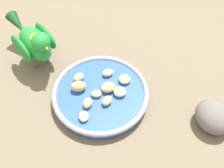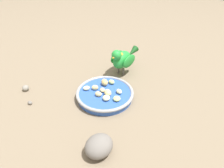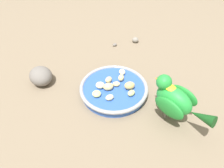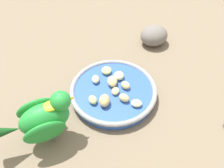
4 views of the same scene
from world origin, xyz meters
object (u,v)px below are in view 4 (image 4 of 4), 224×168
at_px(feeding_bowl, 114,93).
at_px(apple_piece_2, 115,91).
at_px(apple_piece_8, 126,85).
at_px(apple_piece_0, 119,76).
at_px(apple_piece_1, 112,81).
at_px(rock_large, 154,35).
at_px(apple_piece_4, 105,101).
at_px(apple_piece_9, 93,100).
at_px(apple_piece_7, 107,71).
at_px(apple_piece_5, 137,103).
at_px(parrot, 42,118).
at_px(apple_piece_3, 126,98).
at_px(apple_piece_6, 96,79).

bearing_deg(feeding_bowl, apple_piece_2, -71.07).
bearing_deg(apple_piece_8, apple_piece_0, 101.11).
bearing_deg(apple_piece_1, rock_large, 42.92).
bearing_deg(apple_piece_4, apple_piece_2, 38.89).
height_order(feeding_bowl, apple_piece_4, apple_piece_4).
height_order(feeding_bowl, apple_piece_9, apple_piece_9).
xyz_separation_m(apple_piece_0, apple_piece_2, (-0.02, -0.05, -0.00)).
relative_size(apple_piece_7, apple_piece_9, 1.05).
bearing_deg(rock_large, apple_piece_0, -136.45).
distance_m(apple_piece_7, apple_piece_8, 0.08).
relative_size(apple_piece_1, apple_piece_7, 1.21).
xyz_separation_m(apple_piece_5, rock_large, (0.14, 0.25, -0.00)).
xyz_separation_m(apple_piece_1, apple_piece_5, (0.04, -0.08, -0.00)).
bearing_deg(apple_piece_8, apple_piece_7, 117.02).
xyz_separation_m(apple_piece_5, apple_piece_9, (-0.10, 0.04, 0.00)).
bearing_deg(apple_piece_7, parrot, -139.27).
bearing_deg(apple_piece_2, feeding_bowl, 108.93).
height_order(apple_piece_0, apple_piece_5, apple_piece_0).
distance_m(apple_piece_1, apple_piece_8, 0.04).
bearing_deg(apple_piece_0, rock_large, 43.55).
distance_m(apple_piece_1, rock_large, 0.25).
distance_m(apple_piece_8, parrot, 0.24).
bearing_deg(apple_piece_7, apple_piece_3, -77.60).
xyz_separation_m(apple_piece_0, parrot, (-0.21, -0.13, 0.04)).
xyz_separation_m(apple_piece_8, rock_large, (0.15, 0.19, -0.00)).
bearing_deg(apple_piece_0, apple_piece_1, -141.77).
height_order(feeding_bowl, apple_piece_8, apple_piece_8).
relative_size(apple_piece_9, rock_large, 0.31).
bearing_deg(apple_piece_4, feeding_bowl, 47.27).
distance_m(apple_piece_1, apple_piece_3, 0.06).
height_order(apple_piece_7, apple_piece_9, apple_piece_9).
bearing_deg(apple_piece_2, apple_piece_4, -141.11).
height_order(apple_piece_2, apple_piece_8, apple_piece_8).
xyz_separation_m(apple_piece_8, apple_piece_9, (-0.09, -0.03, -0.00)).
bearing_deg(feeding_bowl, apple_piece_6, 130.22).
relative_size(apple_piece_3, apple_piece_8, 1.01).
relative_size(apple_piece_2, apple_piece_7, 0.87).
distance_m(apple_piece_5, rock_large, 0.29).
height_order(apple_piece_1, apple_piece_2, apple_piece_1).
height_order(apple_piece_3, parrot, parrot).
xyz_separation_m(apple_piece_0, apple_piece_1, (-0.02, -0.02, 0.00)).
distance_m(apple_piece_2, apple_piece_6, 0.07).
relative_size(apple_piece_6, rock_large, 0.31).
height_order(apple_piece_5, rock_large, rock_large).
distance_m(apple_piece_5, apple_piece_8, 0.06).
height_order(apple_piece_3, apple_piece_9, apple_piece_3).
bearing_deg(parrot, apple_piece_9, 16.12).
bearing_deg(apple_piece_2, apple_piece_6, 127.87).
height_order(feeding_bowl, apple_piece_7, apple_piece_7).
bearing_deg(parrot, apple_piece_7, 30.57).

